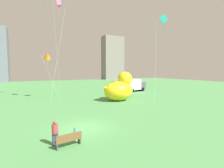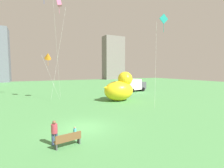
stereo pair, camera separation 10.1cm
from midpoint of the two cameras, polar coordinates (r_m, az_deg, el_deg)
name	(u,v)px [view 1 (the left image)]	position (r m, az deg, el deg)	size (l,w,h in m)	color
ground_plane	(83,128)	(14.95, -9.97, -14.54)	(140.00, 140.00, 0.00)	#4C8F4E
park_bench	(69,139)	(11.62, -14.85, -17.90)	(1.74, 0.71, 0.90)	brown
person_adult	(55,132)	(11.92, -19.20, -15.19)	(0.40, 0.40, 1.65)	#38476B
person_child	(75,133)	(12.53, -12.69, -15.96)	(0.23, 0.23, 0.93)	silver
giant_inflatable_duck	(120,88)	(26.93, 2.51, -1.48)	(5.65, 3.63, 4.69)	yellow
box_truck	(133,85)	(38.79, 7.27, -0.43)	(5.92, 3.23, 2.85)	white
city_skyline	(24,48)	(82.26, -27.92, 10.96)	(69.63, 10.74, 39.20)	#9E938C
kite_blue	(45,0)	(32.08, -22.09, 25.08)	(3.01, 3.40, 17.97)	silver
kite_teal	(163,23)	(23.53, 16.91, 19.34)	(1.89, 1.39, 12.08)	silver
kite_pink	(59,3)	(28.77, -17.92, 24.90)	(2.77, 1.89, 15.69)	silver
kite_orange	(47,56)	(30.34, -21.34, 8.99)	(2.68, 2.34, 8.12)	silver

